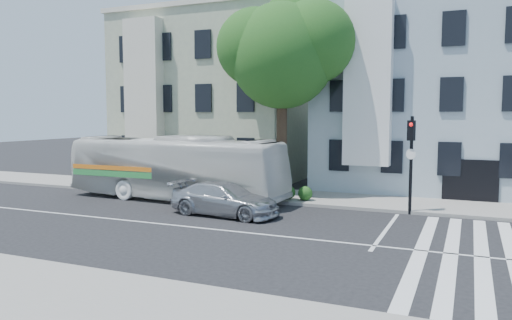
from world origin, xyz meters
The scene contains 10 objects.
ground centered at (0.00, 0.00, 0.00)m, with size 120.00×120.00×0.00m, color black.
sidewalk_far centered at (0.00, 8.00, 0.07)m, with size 80.00×4.00×0.15m, color gray.
sidewalk_near centered at (0.00, -8.00, 0.07)m, with size 80.00×4.00×0.15m, color gray.
building_left centered at (-7.00, 15.00, 5.50)m, with size 12.00×10.00×11.00m, color #9AA187.
building_right centered at (7.00, 15.00, 5.50)m, with size 12.00×10.00×11.00m, color #99ABB6.
street_tree centered at (0.06, 8.74, 7.83)m, with size 7.30×5.90×11.10m.
bus centered at (-4.63, 5.20, 1.67)m, with size 11.97×2.80×3.33m, color silver.
sedan centered at (-0.46, 2.60, 0.73)m, with size 5.00×2.03×1.45m, color #B9BAC0.
hedge centered at (-2.36, 6.80, 0.50)m, with size 8.50×0.84×0.70m, color #29551B, non-canonical shape.
traffic_signal centered at (6.98, 5.94, 2.80)m, with size 0.43×0.53×4.34m.
Camera 1 is at (9.35, -16.67, 4.41)m, focal length 35.00 mm.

